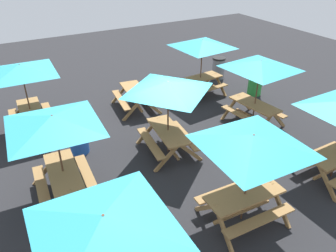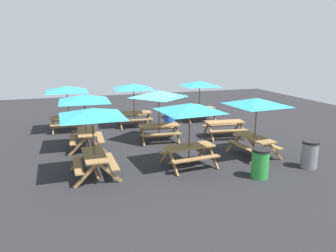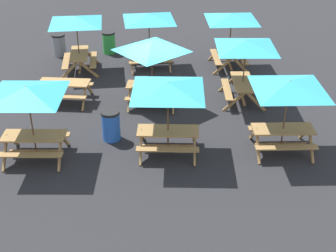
{
  "view_description": "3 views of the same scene",
  "coord_description": "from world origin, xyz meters",
  "px_view_note": "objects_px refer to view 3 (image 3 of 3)",
  "views": [
    {
      "loc": [
        7.01,
        -4.12,
        5.71
      ],
      "look_at": [
        -0.19,
        -0.09,
        0.9
      ],
      "focal_mm": 35.0,
      "sensor_mm": 36.0,
      "label": 1
    },
    {
      "loc": [
        3.93,
        13.69,
        4.2
      ],
      "look_at": [
        -0.32,
        0.82,
        0.9
      ],
      "focal_mm": 35.0,
      "sensor_mm": 36.0,
      "label": 2
    },
    {
      "loc": [
        -0.18,
        -15.02,
        7.64
      ],
      "look_at": [
        0.25,
        -3.27,
        0.9
      ],
      "focal_mm": 50.0,
      "sensor_mm": 36.0,
      "label": 3
    }
  ],
  "objects_px": {
    "picnic_table_2": "(231,21)",
    "picnic_table_4": "(76,24)",
    "trash_bin_blue": "(111,125)",
    "picnic_table_3": "(27,97)",
    "trash_bin_green": "(109,42)",
    "picnic_table_6": "(149,21)",
    "picnic_table_7": "(289,91)",
    "picnic_table_0": "(152,52)",
    "trash_bin_gray": "(59,45)",
    "picnic_table_8": "(246,49)",
    "picnic_table_5": "(65,87)",
    "picnic_table_1": "(168,92)"
  },
  "relations": [
    {
      "from": "picnic_table_0",
      "to": "trash_bin_gray",
      "type": "distance_m",
      "value": 6.56
    },
    {
      "from": "picnic_table_1",
      "to": "trash_bin_gray",
      "type": "xyz_separation_m",
      "value": [
        -4.52,
        8.09,
        -1.49
      ]
    },
    {
      "from": "trash_bin_blue",
      "to": "picnic_table_1",
      "type": "bearing_deg",
      "value": -25.53
    },
    {
      "from": "picnic_table_5",
      "to": "picnic_table_6",
      "type": "height_order",
      "value": "picnic_table_6"
    },
    {
      "from": "picnic_table_5",
      "to": "picnic_table_2",
      "type": "bearing_deg",
      "value": 31.83
    },
    {
      "from": "picnic_table_1",
      "to": "trash_bin_blue",
      "type": "height_order",
      "value": "picnic_table_1"
    },
    {
      "from": "picnic_table_2",
      "to": "picnic_table_7",
      "type": "xyz_separation_m",
      "value": [
        0.61,
        -6.52,
        0.0
      ]
    },
    {
      "from": "picnic_table_3",
      "to": "picnic_table_5",
      "type": "distance_m",
      "value": 3.94
    },
    {
      "from": "picnic_table_3",
      "to": "picnic_table_1",
      "type": "bearing_deg",
      "value": 4.37
    },
    {
      "from": "picnic_table_0",
      "to": "picnic_table_7",
      "type": "xyz_separation_m",
      "value": [
        3.82,
        -3.19,
        0.0
      ]
    },
    {
      "from": "picnic_table_1",
      "to": "trash_bin_blue",
      "type": "xyz_separation_m",
      "value": [
        -1.73,
        0.83,
        -1.49
      ]
    },
    {
      "from": "trash_bin_gray",
      "to": "picnic_table_0",
      "type": "bearing_deg",
      "value": -50.29
    },
    {
      "from": "picnic_table_6",
      "to": "trash_bin_gray",
      "type": "relative_size",
      "value": 2.87
    },
    {
      "from": "picnic_table_2",
      "to": "trash_bin_green",
      "type": "xyz_separation_m",
      "value": [
        -5.12,
        1.83,
        -1.49
      ]
    },
    {
      "from": "picnic_table_2",
      "to": "picnic_table_6",
      "type": "xyz_separation_m",
      "value": [
        -3.3,
        0.12,
        0.0
      ]
    },
    {
      "from": "picnic_table_1",
      "to": "picnic_table_6",
      "type": "distance_m",
      "value": 6.63
    },
    {
      "from": "picnic_table_4",
      "to": "trash_bin_blue",
      "type": "height_order",
      "value": "picnic_table_4"
    },
    {
      "from": "picnic_table_1",
      "to": "trash_bin_green",
      "type": "distance_m",
      "value": 8.78
    },
    {
      "from": "picnic_table_6",
      "to": "picnic_table_7",
      "type": "bearing_deg",
      "value": -64.96
    },
    {
      "from": "picnic_table_0",
      "to": "picnic_table_8",
      "type": "bearing_deg",
      "value": 8.96
    },
    {
      "from": "trash_bin_blue",
      "to": "picnic_table_4",
      "type": "bearing_deg",
      "value": 106.79
    },
    {
      "from": "trash_bin_green",
      "to": "picnic_table_4",
      "type": "bearing_deg",
      "value": -117.85
    },
    {
      "from": "picnic_table_6",
      "to": "picnic_table_7",
      "type": "height_order",
      "value": "same"
    },
    {
      "from": "picnic_table_0",
      "to": "picnic_table_8",
      "type": "relative_size",
      "value": 0.83
    },
    {
      "from": "picnic_table_5",
      "to": "trash_bin_gray",
      "type": "height_order",
      "value": "trash_bin_gray"
    },
    {
      "from": "picnic_table_7",
      "to": "trash_bin_gray",
      "type": "height_order",
      "value": "picnic_table_7"
    },
    {
      "from": "picnic_table_5",
      "to": "trash_bin_gray",
      "type": "bearing_deg",
      "value": 108.48
    },
    {
      "from": "picnic_table_5",
      "to": "trash_bin_green",
      "type": "bearing_deg",
      "value": 82.39
    },
    {
      "from": "picnic_table_4",
      "to": "picnic_table_6",
      "type": "xyz_separation_m",
      "value": [
        2.87,
        0.28,
        0.0
      ]
    },
    {
      "from": "picnic_table_1",
      "to": "picnic_table_2",
      "type": "height_order",
      "value": "same"
    },
    {
      "from": "picnic_table_1",
      "to": "picnic_table_7",
      "type": "distance_m",
      "value": 3.39
    },
    {
      "from": "trash_bin_blue",
      "to": "picnic_table_2",
      "type": "bearing_deg",
      "value": 51.48
    },
    {
      "from": "trash_bin_green",
      "to": "picnic_table_7",
      "type": "bearing_deg",
      "value": -55.52
    },
    {
      "from": "picnic_table_6",
      "to": "picnic_table_7",
      "type": "distance_m",
      "value": 7.7
    },
    {
      "from": "picnic_table_5",
      "to": "picnic_table_4",
      "type": "bearing_deg",
      "value": 93.19
    },
    {
      "from": "picnic_table_5",
      "to": "picnic_table_6",
      "type": "distance_m",
      "value": 4.57
    },
    {
      "from": "picnic_table_5",
      "to": "trash_bin_green",
      "type": "xyz_separation_m",
      "value": [
        1.23,
        4.8,
        -0.07
      ]
    },
    {
      "from": "picnic_table_0",
      "to": "picnic_table_2",
      "type": "relative_size",
      "value": 0.83
    },
    {
      "from": "picnic_table_2",
      "to": "trash_bin_green",
      "type": "bearing_deg",
      "value": 69.46
    },
    {
      "from": "picnic_table_0",
      "to": "trash_bin_gray",
      "type": "xyz_separation_m",
      "value": [
        -4.08,
        4.92,
        -1.49
      ]
    },
    {
      "from": "picnic_table_6",
      "to": "picnic_table_8",
      "type": "distance_m",
      "value": 4.67
    },
    {
      "from": "trash_bin_blue",
      "to": "trash_bin_gray",
      "type": "relative_size",
      "value": 1.0
    },
    {
      "from": "picnic_table_1",
      "to": "picnic_table_8",
      "type": "xyz_separation_m",
      "value": [
        2.79,
        3.32,
        0.0
      ]
    },
    {
      "from": "picnic_table_0",
      "to": "trash_bin_blue",
      "type": "xyz_separation_m",
      "value": [
        -1.3,
        -2.34,
        -1.49
      ]
    },
    {
      "from": "trash_bin_blue",
      "to": "trash_bin_green",
      "type": "distance_m",
      "value": 7.52
    },
    {
      "from": "picnic_table_2",
      "to": "picnic_table_4",
      "type": "relative_size",
      "value": 1.0
    },
    {
      "from": "picnic_table_2",
      "to": "picnic_table_4",
      "type": "height_order",
      "value": "same"
    },
    {
      "from": "trash_bin_gray",
      "to": "picnic_table_4",
      "type": "bearing_deg",
      "value": -57.36
    },
    {
      "from": "picnic_table_5",
      "to": "picnic_table_7",
      "type": "xyz_separation_m",
      "value": [
        6.95,
        -3.54,
        1.43
      ]
    },
    {
      "from": "picnic_table_3",
      "to": "trash_bin_green",
      "type": "distance_m",
      "value": 8.73
    }
  ]
}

